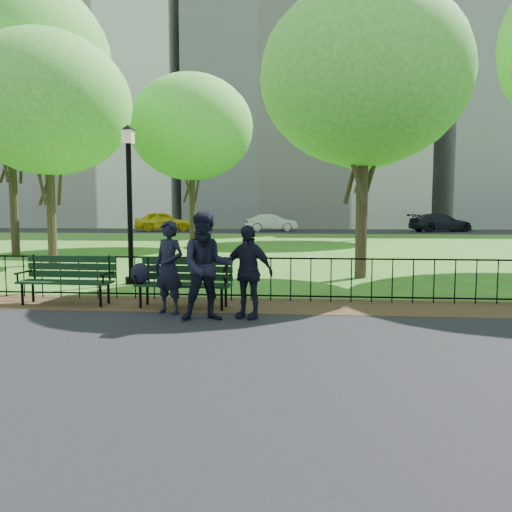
# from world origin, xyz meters

# --- Properties ---
(ground) EXTENTS (120.00, 120.00, 0.00)m
(ground) POSITION_xyz_m (0.00, 0.00, 0.00)
(ground) COLOR #396119
(asphalt_path) EXTENTS (60.00, 9.20, 0.01)m
(asphalt_path) POSITION_xyz_m (0.00, -3.40, 0.01)
(asphalt_path) COLOR black
(asphalt_path) RESTS_ON ground
(dirt_strip) EXTENTS (60.00, 1.60, 0.01)m
(dirt_strip) POSITION_xyz_m (0.00, 1.50, 0.01)
(dirt_strip) COLOR #3B2518
(dirt_strip) RESTS_ON ground
(far_street) EXTENTS (70.00, 9.00, 0.01)m
(far_street) POSITION_xyz_m (0.00, 35.00, 0.01)
(far_street) COLOR black
(far_street) RESTS_ON ground
(iron_fence) EXTENTS (24.06, 0.06, 1.00)m
(iron_fence) POSITION_xyz_m (0.00, 2.00, 0.50)
(iron_fence) COLOR black
(iron_fence) RESTS_ON ground
(apartment_west) EXTENTS (22.00, 15.00, 26.00)m
(apartment_west) POSITION_xyz_m (-22.00, 48.00, 13.00)
(apartment_west) COLOR white
(apartment_west) RESTS_ON ground
(apartment_mid) EXTENTS (24.00, 15.00, 30.00)m
(apartment_mid) POSITION_xyz_m (2.00, 48.00, 15.00)
(apartment_mid) COLOR #BDB7AC
(apartment_mid) RESTS_ON ground
(park_bench_main) EXTENTS (1.90, 0.66, 1.01)m
(park_bench_main) POSITION_xyz_m (-0.86, 1.20, 0.61)
(park_bench_main) COLOR black
(park_bench_main) RESTS_ON ground
(park_bench_left_a) EXTENTS (1.83, 0.63, 1.03)m
(park_bench_left_a) POSITION_xyz_m (-2.93, 1.37, 0.59)
(park_bench_left_a) COLOR black
(park_bench_left_a) RESTS_ON ground
(lamppost) EXTENTS (0.35, 0.35, 3.91)m
(lamppost) POSITION_xyz_m (-2.61, 4.11, 2.13)
(lamppost) COLOR black
(lamppost) RESTS_ON ground
(tree_near_w) EXTENTS (5.50, 5.50, 7.67)m
(tree_near_w) POSITION_xyz_m (-6.77, 8.27, 5.32)
(tree_near_w) COLOR #2D2116
(tree_near_w) RESTS_ON ground
(tree_near_e) EXTENTS (5.50, 5.50, 7.67)m
(tree_near_e) POSITION_xyz_m (3.23, 5.74, 5.32)
(tree_near_e) COLOR #2D2116
(tree_near_e) RESTS_ON ground
(tree_mid_w) EXTENTS (8.05, 8.05, 11.22)m
(tree_mid_w) POSITION_xyz_m (-10.05, 11.58, 7.79)
(tree_mid_w) COLOR #2D2116
(tree_mid_w) RESTS_ON ground
(tree_far_c) EXTENTS (6.03, 6.03, 8.40)m
(tree_far_c) POSITION_xyz_m (-3.72, 16.51, 5.83)
(tree_far_c) COLOR #2D2116
(tree_far_c) RESTS_ON ground
(tree_far_e) EXTENTS (7.79, 7.79, 10.86)m
(tree_far_e) POSITION_xyz_m (5.43, 22.63, 7.54)
(tree_far_e) COLOR #2D2116
(tree_far_e) RESTS_ON ground
(person_left) EXTENTS (0.71, 0.61, 1.65)m
(person_left) POSITION_xyz_m (-0.72, 0.62, 0.84)
(person_left) COLOR black
(person_left) RESTS_ON asphalt_path
(person_mid) EXTENTS (0.96, 0.66, 1.81)m
(person_mid) POSITION_xyz_m (0.04, 0.15, 0.92)
(person_mid) COLOR black
(person_mid) RESTS_ON asphalt_path
(person_right) EXTENTS (1.00, 0.69, 1.58)m
(person_right) POSITION_xyz_m (0.69, 0.40, 0.80)
(person_right) COLOR black
(person_right) RESTS_ON asphalt_path
(taxi) EXTENTS (5.29, 3.46, 1.67)m
(taxi) POSITION_xyz_m (-10.08, 34.10, 0.85)
(taxi) COLOR yellow
(taxi) RESTS_ON far_street
(sedan_silver) EXTENTS (4.66, 2.67, 1.45)m
(sedan_silver) POSITION_xyz_m (-0.85, 34.69, 0.74)
(sedan_silver) COLOR #B0B2B8
(sedan_silver) RESTS_ON far_street
(sedan_dark) EXTENTS (5.59, 3.40, 1.52)m
(sedan_dark) POSITION_xyz_m (13.31, 34.84, 0.77)
(sedan_dark) COLOR black
(sedan_dark) RESTS_ON far_street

